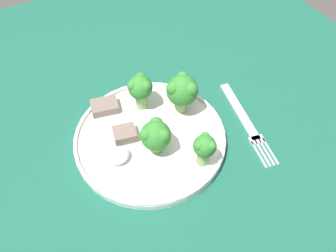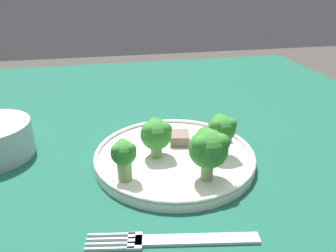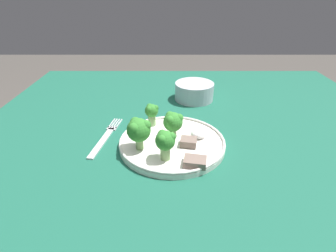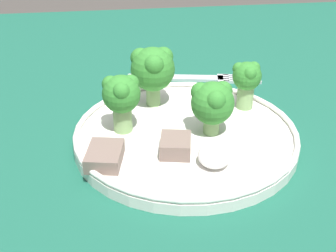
{
  "view_description": "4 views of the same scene",
  "coord_description": "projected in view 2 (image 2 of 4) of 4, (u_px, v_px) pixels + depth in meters",
  "views": [
    {
      "loc": [
        0.06,
        0.26,
        1.2
      ],
      "look_at": [
        -0.08,
        -0.03,
        0.8
      ],
      "focal_mm": 35.0,
      "sensor_mm": 36.0,
      "label": 1
    },
    {
      "loc": [
        -0.48,
        0.06,
        1.03
      ],
      "look_at": [
        -0.03,
        -0.03,
        0.82
      ],
      "focal_mm": 35.0,
      "sensor_mm": 36.0,
      "label": 2
    },
    {
      "loc": [
        -0.06,
        -0.54,
        1.1
      ],
      "look_at": [
        -0.06,
        -0.05,
        0.83
      ],
      "focal_mm": 28.0,
      "sensor_mm": 36.0,
      "label": 3
    },
    {
      "loc": [
        0.37,
        -0.11,
        1.04
      ],
      "look_at": [
        -0.04,
        -0.06,
        0.8
      ],
      "focal_mm": 50.0,
      "sensor_mm": 36.0,
      "label": 4
    }
  ],
  "objects": [
    {
      "name": "dinner_plate",
      "position": [
        174.0,
        156.0,
        0.5
      ],
      "size": [
        0.24,
        0.24,
        0.02
      ],
      "color": "white",
      "rests_on": "table"
    },
    {
      "name": "broccoli_floret_back_left",
      "position": [
        208.0,
        148.0,
        0.42
      ],
      "size": [
        0.05,
        0.05,
        0.07
      ],
      "color": "#7FA866",
      "rests_on": "dinner_plate"
    },
    {
      "name": "broccoli_floret_near_rim_left",
      "position": [
        156.0,
        134.0,
        0.48
      ],
      "size": [
        0.05,
        0.05,
        0.06
      ],
      "color": "#7FA866",
      "rests_on": "dinner_plate"
    },
    {
      "name": "broccoli_floret_front_left",
      "position": [
        124.0,
        155.0,
        0.42
      ],
      "size": [
        0.03,
        0.03,
        0.06
      ],
      "color": "#7FA866",
      "rests_on": "dinner_plate"
    },
    {
      "name": "meat_slice_middle_slice",
      "position": [
        219.0,
        132.0,
        0.55
      ],
      "size": [
        0.05,
        0.04,
        0.01
      ],
      "color": "#756056",
      "rests_on": "dinner_plate"
    },
    {
      "name": "broccoli_floret_center_left",
      "position": [
        222.0,
        130.0,
        0.48
      ],
      "size": [
        0.04,
        0.04,
        0.06
      ],
      "color": "#7FA866",
      "rests_on": "dinner_plate"
    },
    {
      "name": "fork",
      "position": [
        174.0,
        240.0,
        0.35
      ],
      "size": [
        0.05,
        0.19,
        0.0
      ],
      "color": "silver",
      "rests_on": "table"
    },
    {
      "name": "sauce_dollop",
      "position": [
        156.0,
        132.0,
        0.55
      ],
      "size": [
        0.04,
        0.03,
        0.02
      ],
      "color": "white",
      "rests_on": "dinner_plate"
    },
    {
      "name": "meat_slice_front_slice",
      "position": [
        179.0,
        138.0,
        0.53
      ],
      "size": [
        0.04,
        0.04,
        0.02
      ],
      "color": "#756056",
      "rests_on": "dinner_plate"
    },
    {
      "name": "table",
      "position": [
        149.0,
        195.0,
        0.59
      ],
      "size": [
        1.14,
        1.1,
        0.77
      ],
      "color": "#195642",
      "rests_on": "ground_plane"
    }
  ]
}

